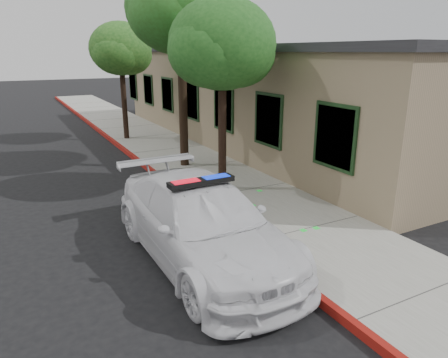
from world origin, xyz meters
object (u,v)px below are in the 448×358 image
fire_hydrant (222,197)px  street_tree_near (223,48)px  street_tree_mid (180,13)px  clapboard_building (271,95)px  street_tree_far (122,51)px  police_car (202,222)px

fire_hydrant → street_tree_near: bearing=46.0°
fire_hydrant → street_tree_mid: 6.66m
clapboard_building → fire_hydrant: size_ratio=26.52×
fire_hydrant → street_tree_near: street_tree_near is taller
street_tree_near → street_tree_far: 8.59m
street_tree_near → street_tree_far: size_ratio=1.03×
police_car → street_tree_mid: 8.10m
street_tree_near → street_tree_mid: 3.21m
street_tree_mid → street_tree_far: (-0.53, 5.56, -1.19)m
police_car → street_tree_far: 12.50m
street_tree_mid → fire_hydrant: bearing=-101.5°
street_tree_mid → clapboard_building: bearing=25.2°
clapboard_building → street_tree_mid: 6.70m
police_car → fire_hydrant: 2.20m
police_car → fire_hydrant: police_car is taller
clapboard_building → police_car: (-7.68, -8.92, -1.33)m
street_tree_near → street_tree_mid: street_tree_mid is taller
fire_hydrant → street_tree_near: size_ratio=0.15×
police_car → street_tree_far: size_ratio=1.07×
clapboard_building → police_car: 11.85m
police_car → street_tree_far: street_tree_far is taller
fire_hydrant → clapboard_building: bearing=33.3°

